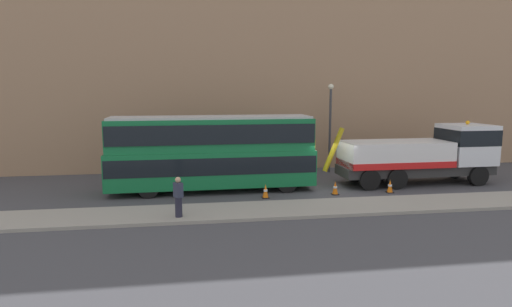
# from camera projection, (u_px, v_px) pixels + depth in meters

# --- Properties ---
(ground_plane) EXTENTS (120.00, 120.00, 0.00)m
(ground_plane) POSITION_uv_depth(u_px,v_px,m) (327.00, 188.00, 24.43)
(ground_plane) COLOR #424247
(near_kerb) EXTENTS (60.00, 2.80, 0.15)m
(near_kerb) POSITION_uv_depth(u_px,v_px,m) (356.00, 206.00, 20.31)
(near_kerb) COLOR gray
(near_kerb) RESTS_ON ground_plane
(building_facade) EXTENTS (60.00, 1.50, 16.00)m
(building_facade) POSITION_uv_depth(u_px,v_px,m) (299.00, 51.00, 29.95)
(building_facade) COLOR #9E7A5B
(building_facade) RESTS_ON ground_plane
(recovery_tow_truck) EXTENTS (10.16, 2.79, 3.67)m
(recovery_tow_truck) POSITION_uv_depth(u_px,v_px,m) (423.00, 154.00, 25.38)
(recovery_tow_truck) COLOR #2D2D2D
(recovery_tow_truck) RESTS_ON ground_plane
(double_decker_bus) EXTENTS (11.08, 2.74, 4.06)m
(double_decker_bus) POSITION_uv_depth(u_px,v_px,m) (212.00, 150.00, 23.44)
(double_decker_bus) COLOR #146B38
(double_decker_bus) RESTS_ON ground_plane
(pedestrian_onlooker) EXTENTS (0.44, 0.48, 1.71)m
(pedestrian_onlooker) POSITION_uv_depth(u_px,v_px,m) (178.00, 197.00, 18.26)
(pedestrian_onlooker) COLOR #232333
(pedestrian_onlooker) RESTS_ON near_kerb
(traffic_cone_near_bus) EXTENTS (0.36, 0.36, 0.72)m
(traffic_cone_near_bus) POSITION_uv_depth(u_px,v_px,m) (265.00, 191.00, 22.13)
(traffic_cone_near_bus) COLOR orange
(traffic_cone_near_bus) RESTS_ON ground_plane
(traffic_cone_midway) EXTENTS (0.36, 0.36, 0.72)m
(traffic_cone_midway) POSITION_uv_depth(u_px,v_px,m) (335.00, 188.00, 22.86)
(traffic_cone_midway) COLOR orange
(traffic_cone_midway) RESTS_ON ground_plane
(traffic_cone_near_truck) EXTENTS (0.36, 0.36, 0.72)m
(traffic_cone_near_truck) POSITION_uv_depth(u_px,v_px,m) (390.00, 186.00, 23.28)
(traffic_cone_near_truck) COLOR orange
(traffic_cone_near_truck) RESTS_ON ground_plane
(street_lamp) EXTENTS (0.36, 0.36, 5.83)m
(street_lamp) POSITION_uv_depth(u_px,v_px,m) (330.00, 120.00, 28.72)
(street_lamp) COLOR #38383D
(street_lamp) RESTS_ON ground_plane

